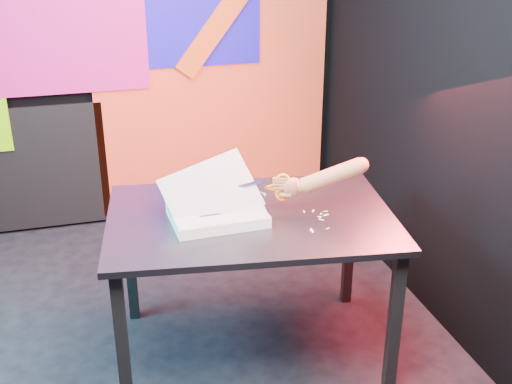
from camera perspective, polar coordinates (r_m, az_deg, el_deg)
name	(u,v)px	position (r m, az deg, el deg)	size (l,w,h in m)	color
room	(132,82)	(2.82, -10.93, 9.57)	(3.01, 3.01, 2.71)	black
backdrop	(125,88)	(4.33, -11.60, 9.03)	(2.88, 0.05, 2.08)	#EE4326
work_table	(251,231)	(2.95, -0.48, -3.47)	(1.40, 1.03, 0.75)	black
printout_stack	(217,214)	(2.86, -3.48, -1.95)	(0.47, 0.32, 0.31)	beige
scissors	(279,187)	(2.87, 2.05, 0.42)	(0.23, 0.07, 0.13)	#B3B8DA
hand_forearm	(325,178)	(2.87, 6.16, 1.28)	(0.40, 0.15, 0.19)	brown
paper_clippings	(318,219)	(2.89, 5.51, -2.41)	(0.15, 0.22, 0.00)	silver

